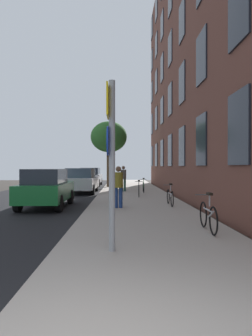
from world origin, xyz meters
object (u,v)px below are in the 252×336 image
Objects in this scene: bicycle_0 at (208,216)px; pedestrian_0 at (118,184)px; tree_near at (109,137)px; car_0 at (46,188)px; car_2 at (91,176)px; car_1 at (81,180)px; bicycle_3 at (143,187)px; pedestrian_1 at (123,177)px; traffic_light at (110,156)px; bicycle_1 at (170,197)px; bicycle_2 at (139,190)px; sign_post at (111,152)px.

bicycle_0 is 1.00× the size of pedestrian_0.
tree_near is 1.34× the size of car_0.
bicycle_0 is 19.95m from car_2.
car_2 is (-0.14, 7.43, -0.00)m from car_1.
bicycle_3 is 0.99× the size of pedestrian_1.
car_2 is (-1.78, 0.42, -1.85)m from traffic_light.
traffic_light is 7.28m from pedestrian_1.
traffic_light is 0.88× the size of car_2.
bicycle_0 is at bearing -80.71° from traffic_light.
pedestrian_0 reaches higher than bicycle_1.
bicycle_1 is at bearing -74.26° from bicycle_2.
bicycle_1 is 1.04× the size of bicycle_3.
pedestrian_1 reaches higher than car_1.
bicycle_0 reaches higher than bicycle_2.
pedestrian_0 is at bearing -91.99° from pedestrian_1.
bicycle_3 is (2.38, -5.42, -3.62)m from tree_near.
bicycle_0 is at bearing 35.41° from sign_post.
sign_post is 21.21m from car_2.
bicycle_2 is 0.41× the size of car_0.
pedestrian_0 is (0.87, -12.28, -3.05)m from tree_near.
tree_near is 8.86m from bicycle_2.
sign_post is 13.85m from car_1.
bicycle_0 is 0.41× the size of car_0.
tree_near is 3.18× the size of pedestrian_1.
bicycle_2 is (1.94, -7.85, -3.63)m from tree_near.
traffic_light is 2.60m from car_2.
car_2 is at bearing 166.71° from traffic_light.
pedestrian_1 is (0.27, 7.69, 0.02)m from pedestrian_0.
bicycle_0 is at bearing -61.79° from pedestrian_0.
bicycle_2 is 0.38× the size of car_2.
car_1 reaches higher than bicycle_2.
car_1 is (0.55, 6.80, 0.00)m from car_0.
car_2 is (-1.75, 2.84, -3.25)m from tree_near.
tree_near reaches higher than car_0.
bicycle_0 is at bearing -44.06° from car_0.
car_2 reaches higher than bicycle_0.
car_1 is (-2.47, 7.70, -0.20)m from pedestrian_0.
bicycle_2 is (1.90, -10.27, -2.23)m from traffic_light.
bicycle_2 is at bearing -76.10° from pedestrian_1.
car_2 is at bearing 104.15° from bicycle_0.
car_0 is 6.82m from car_1.
car_1 is (-4.61, 7.04, 0.36)m from bicycle_1.
sign_post is 0.82× the size of car_0.
tree_near is at bearing 79.27° from car_0.
car_2 is (-4.13, 8.27, 0.37)m from bicycle_3.
pedestrian_0 is (-1.52, -6.86, 0.58)m from bicycle_3.
tree_near is 17.18m from bicycle_0.
car_0 is at bearing -99.02° from traffic_light.
car_2 is at bearing 91.10° from car_1.
pedestrian_0 is (-2.14, -0.65, 0.57)m from bicycle_1.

